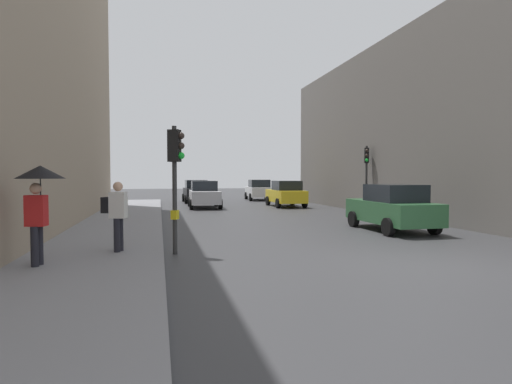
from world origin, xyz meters
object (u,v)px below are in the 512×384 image
Objects in this scene: car_yellow_taxi at (286,194)px; car_green_estate at (392,208)px; pedestrian_with_black_backpack at (117,212)px; pedestrian_with_umbrella at (39,187)px; traffic_light_mid_street at (367,167)px; car_white_compact at (259,190)px; traffic_light_near_right at (175,166)px; car_silver_hatchback at (204,194)px; car_dark_suv at (196,191)px.

car_green_estate is at bearing -88.97° from car_yellow_taxi.
pedestrian_with_umbrella is at bearing -135.94° from pedestrian_with_black_backpack.
traffic_light_mid_street is 7.40m from car_green_estate.
traffic_light_mid_street is 14.18m from car_white_compact.
traffic_light_mid_street is at bearing 41.90° from traffic_light_near_right.
car_silver_hatchback is 5.63m from car_dark_suv.
car_yellow_taxi is 1.00× the size of car_dark_suv.
car_silver_hatchback is 5.51m from car_yellow_taxi.
car_yellow_taxi is at bearing -46.66° from car_dark_suv.
car_dark_suv is at bearing 107.24° from car_green_estate.
car_dark_suv is at bearing 83.56° from traffic_light_near_right.
traffic_light_mid_street is 0.88× the size of car_green_estate.
car_silver_hatchback and car_yellow_taxi have the same top height.
pedestrian_with_umbrella reaches higher than car_dark_suv.
car_white_compact is 27.22m from pedestrian_with_umbrella.
pedestrian_with_black_backpack reaches higher than car_green_estate.
car_white_compact is (7.97, 23.43, -1.46)m from traffic_light_near_right.
pedestrian_with_black_backpack reaches higher than car_yellow_taxi.
car_green_estate is at bearing 19.47° from traffic_light_near_right.
car_white_compact is at bearing 90.59° from car_green_estate.
car_green_estate is at bearing -110.73° from traffic_light_mid_street.
traffic_light_mid_street reaches higher than traffic_light_near_right.
car_dark_suv is (-8.31, 11.83, -1.70)m from traffic_light_mid_street.
pedestrian_with_black_backpack is (-12.21, -9.75, -1.41)m from traffic_light_mid_street.
traffic_light_mid_street reaches higher than car_green_estate.
traffic_light_mid_street is at bearing 69.27° from car_green_estate.
traffic_light_near_right reaches higher than car_white_compact.
traffic_light_near_right is 0.79× the size of car_white_compact.
car_silver_hatchback is 1.01× the size of car_green_estate.
traffic_light_mid_street reaches higher than car_white_compact.
car_silver_hatchback is 16.42m from pedestrian_with_black_backpack.
traffic_light_near_right is 1.58× the size of pedestrian_with_umbrella.
car_green_estate is at bearing -89.41° from car_white_compact.
traffic_light_near_right is 16.08m from car_silver_hatchback.
pedestrian_with_umbrella is 2.10m from pedestrian_with_black_backpack.
car_yellow_taxi is 1.98× the size of pedestrian_with_umbrella.
car_silver_hatchback is 9.40m from car_white_compact.
car_yellow_taxi is at bearing 91.03° from car_green_estate.
traffic_light_mid_street is 14.55m from car_dark_suv.
traffic_light_near_right is at bearing 27.31° from pedestrian_with_umbrella.
traffic_light_near_right is at bearing -160.53° from car_green_estate.
car_dark_suv is (-0.03, 5.63, 0.00)m from car_silver_hatchback.
pedestrian_with_black_backpack is (-9.43, -15.71, 0.29)m from car_yellow_taxi.
car_white_compact is at bearing 19.65° from car_dark_suv.
car_green_estate is 2.39× the size of pedestrian_with_black_backpack.
pedestrian_with_black_backpack is at bearing -162.68° from car_green_estate.
traffic_light_mid_street is at bearing 39.22° from pedestrian_with_umbrella.
car_dark_suv is 1.97× the size of pedestrian_with_umbrella.
car_green_estate is 19.43m from car_dark_suv.
car_silver_hatchback is (2.45, 15.83, -1.46)m from traffic_light_near_right.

